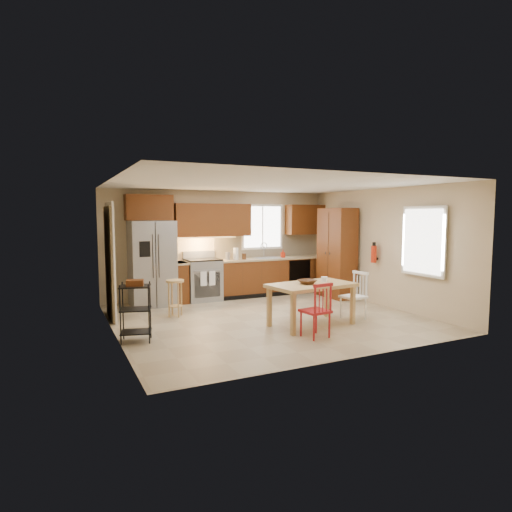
{
  "coord_description": "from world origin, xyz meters",
  "views": [
    {
      "loc": [
        -3.61,
        -7.02,
        1.93
      ],
      "look_at": [
        -0.06,
        0.4,
        1.15
      ],
      "focal_mm": 30.0,
      "sensor_mm": 36.0,
      "label": 1
    }
  ],
  "objects": [
    {
      "name": "floor",
      "position": [
        0.0,
        0.0,
        0.0
      ],
      "size": [
        5.5,
        5.5,
        0.0
      ],
      "primitive_type": "plane",
      "color": "tan",
      "rests_on": "ground"
    },
    {
      "name": "ceiling",
      "position": [
        0.0,
        0.0,
        2.5
      ],
      "size": [
        5.5,
        5.0,
        0.02
      ],
      "primitive_type": "cube",
      "color": "silver",
      "rests_on": "ground"
    },
    {
      "name": "wall_back",
      "position": [
        0.0,
        2.5,
        1.25
      ],
      "size": [
        5.5,
        0.02,
        2.5
      ],
      "primitive_type": "cube",
      "color": "#CCB793",
      "rests_on": "ground"
    },
    {
      "name": "wall_front",
      "position": [
        0.0,
        -2.5,
        1.25
      ],
      "size": [
        5.5,
        0.02,
        2.5
      ],
      "primitive_type": "cube",
      "color": "#CCB793",
      "rests_on": "ground"
    },
    {
      "name": "wall_left",
      "position": [
        -2.75,
        0.0,
        1.25
      ],
      "size": [
        0.02,
        5.0,
        2.5
      ],
      "primitive_type": "cube",
      "color": "#CCB793",
      "rests_on": "ground"
    },
    {
      "name": "wall_right",
      "position": [
        2.75,
        0.0,
        1.25
      ],
      "size": [
        0.02,
        5.0,
        2.5
      ],
      "primitive_type": "cube",
      "color": "#CCB793",
      "rests_on": "ground"
    },
    {
      "name": "refrigerator",
      "position": [
        -1.7,
        2.12,
        0.91
      ],
      "size": [
        0.92,
        0.75,
        1.82
      ],
      "primitive_type": "cube",
      "color": "gray",
      "rests_on": "floor"
    },
    {
      "name": "range_stove",
      "position": [
        -0.55,
        2.19,
        0.46
      ],
      "size": [
        0.76,
        0.63,
        0.92
      ],
      "primitive_type": "cube",
      "color": "gray",
      "rests_on": "floor"
    },
    {
      "name": "base_cabinet_narrow",
      "position": [
        -1.1,
        2.2,
        0.45
      ],
      "size": [
        0.3,
        0.6,
        0.9
      ],
      "primitive_type": "cube",
      "color": "#5A2810",
      "rests_on": "floor"
    },
    {
      "name": "base_cabinet_run",
      "position": [
        1.29,
        2.2,
        0.45
      ],
      "size": [
        2.92,
        0.6,
        0.9
      ],
      "primitive_type": "cube",
      "color": "#5A2810",
      "rests_on": "floor"
    },
    {
      "name": "dishwasher",
      "position": [
        1.85,
        1.91,
        0.45
      ],
      "size": [
        0.6,
        0.02,
        0.78
      ],
      "primitive_type": "cube",
      "color": "black",
      "rests_on": "floor"
    },
    {
      "name": "backsplash",
      "position": [
        1.29,
        2.48,
        1.18
      ],
      "size": [
        2.92,
        0.03,
        0.55
      ],
      "primitive_type": "cube",
      "color": "beige",
      "rests_on": "wall_back"
    },
    {
      "name": "upper_over_fridge",
      "position": [
        -1.7,
        2.33,
        2.1
      ],
      "size": [
        1.0,
        0.35,
        0.55
      ],
      "primitive_type": "cube",
      "color": "#59260E",
      "rests_on": "wall_back"
    },
    {
      "name": "upper_left_block",
      "position": [
        -0.25,
        2.33,
        1.83
      ],
      "size": [
        1.8,
        0.35,
        0.75
      ],
      "primitive_type": "cube",
      "color": "#59260E",
      "rests_on": "wall_back"
    },
    {
      "name": "upper_right_block",
      "position": [
        2.25,
        2.33,
        1.83
      ],
      "size": [
        1.0,
        0.35,
        0.75
      ],
      "primitive_type": "cube",
      "color": "#59260E",
      "rests_on": "wall_back"
    },
    {
      "name": "window_back",
      "position": [
        1.1,
        2.48,
        1.65
      ],
      "size": [
        1.12,
        0.04,
        1.12
      ],
      "primitive_type": "cube",
      "color": "white",
      "rests_on": "wall_back"
    },
    {
      "name": "sink",
      "position": [
        1.1,
        2.2,
        0.86
      ],
      "size": [
        0.62,
        0.46,
        0.16
      ],
      "primitive_type": "cube",
      "color": "gray",
      "rests_on": "base_cabinet_run"
    },
    {
      "name": "undercab_glow",
      "position": [
        -0.55,
        2.3,
        1.43
      ],
      "size": [
        1.6,
        0.3,
        0.01
      ],
      "primitive_type": "cube",
      "color": "#FFBF66",
      "rests_on": "wall_back"
    },
    {
      "name": "soap_bottle",
      "position": [
        1.48,
        2.1,
        1.0
      ],
      "size": [
        0.09,
        0.09,
        0.19
      ],
      "primitive_type": "imported",
      "color": "red",
      "rests_on": "base_cabinet_run"
    },
    {
      "name": "paper_towel",
      "position": [
        0.25,
        2.15,
        1.04
      ],
      "size": [
        0.12,
        0.12,
        0.28
      ],
      "primitive_type": "cylinder",
      "color": "white",
      "rests_on": "base_cabinet_run"
    },
    {
      "name": "canister_steel",
      "position": [
        0.05,
        2.15,
        0.99
      ],
      "size": [
        0.11,
        0.11,
        0.18
      ],
      "primitive_type": "cylinder",
      "color": "gray",
      "rests_on": "base_cabinet_run"
    },
    {
      "name": "canister_wood",
      "position": [
        0.45,
        2.12,
        0.97
      ],
      "size": [
        0.1,
        0.1,
        0.14
      ],
      "primitive_type": "cylinder",
      "color": "#4C2714",
      "rests_on": "base_cabinet_run"
    },
    {
      "name": "pantry",
      "position": [
        2.43,
        1.2,
        1.05
      ],
      "size": [
        0.5,
        0.95,
        2.1
      ],
      "primitive_type": "cube",
      "color": "#5A2810",
      "rests_on": "floor"
    },
    {
      "name": "fire_extinguisher",
      "position": [
        2.63,
        0.15,
        1.1
      ],
      "size": [
        0.12,
        0.12,
        0.36
      ],
      "primitive_type": "cylinder",
      "color": "red",
      "rests_on": "wall_right"
    },
    {
      "name": "window_right",
      "position": [
        2.68,
        -1.15,
        1.45
      ],
      "size": [
        0.04,
        1.02,
        1.32
      ],
      "primitive_type": "cube",
      "color": "white",
      "rests_on": "wall_right"
    },
    {
      "name": "doorway",
      "position": [
        -2.67,
        1.3,
        1.05
      ],
      "size": [
        0.04,
        0.95,
        2.1
      ],
      "primitive_type": "cube",
      "color": "#8C7A59",
      "rests_on": "wall_left"
    },
    {
      "name": "dining_table",
      "position": [
        0.46,
        -0.76,
        0.36
      ],
      "size": [
        1.59,
        1.02,
        0.73
      ],
      "primitive_type": null,
      "rotation": [
        0.0,
        0.0,
        0.13
      ],
      "color": "tan",
      "rests_on": "floor"
    },
    {
      "name": "chair_red",
      "position": [
        0.11,
        -1.41,
        0.44
      ],
      "size": [
        0.46,
        0.46,
        0.88
      ],
      "primitive_type": null,
      "rotation": [
        0.0,
        0.0,
        0.13
      ],
      "color": "#A8191D",
      "rests_on": "floor"
    },
    {
      "name": "chair_white",
      "position": [
        1.41,
        -0.71,
        0.44
      ],
      "size": [
        0.46,
        0.46,
        0.88
      ],
      "primitive_type": null,
      "rotation": [
        0.0,
        0.0,
        1.7
      ],
      "color": "white",
      "rests_on": "floor"
    },
    {
      "name": "table_bowl",
      "position": [
        0.37,
        -0.76,
        0.74
      ],
      "size": [
        0.34,
        0.34,
        0.07
      ],
      "primitive_type": "imported",
      "rotation": [
        0.0,
        0.0,
        0.13
      ],
      "color": "#4C2714",
      "rests_on": "dining_table"
    },
    {
      "name": "table_jar",
      "position": [
        0.79,
        -0.67,
        0.77
      ],
      "size": [
        0.12,
        0.12,
        0.12
      ],
      "primitive_type": "cylinder",
      "rotation": [
        0.0,
        0.0,
        0.13
      ],
      "color": "white",
      "rests_on": "dining_table"
    },
    {
      "name": "bar_stool",
      "position": [
        -1.53,
        0.93,
        0.35
      ],
      "size": [
        0.36,
        0.36,
        0.7
      ],
      "primitive_type": null,
      "rotation": [
        0.0,
        0.0,
        0.05
      ],
      "color": "tan",
      "rests_on": "floor"
    },
    {
      "name": "utility_cart",
      "position": [
        -2.5,
        -0.43,
        0.45
      ],
      "size": [
        0.53,
        0.46,
        0.91
      ],
      "primitive_type": null,
      "rotation": [
        0.0,
        0.0,
        -0.27
      ],
      "color": "black",
      "rests_on": "floor"
    }
  ]
}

